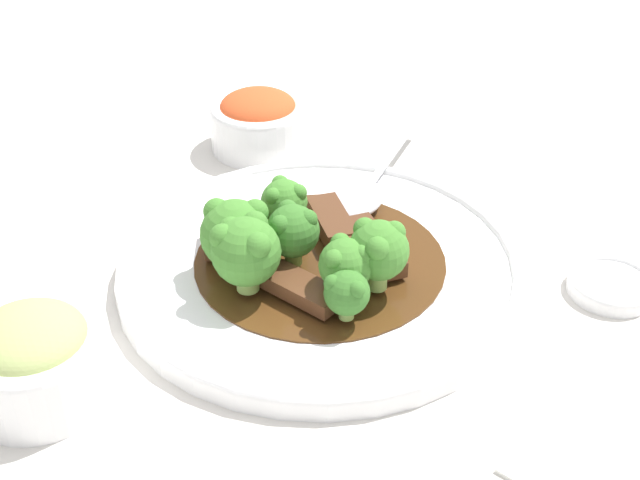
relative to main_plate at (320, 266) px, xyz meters
The scene contains 18 objects.
ground_plane 0.01m from the main_plate, ahead, with size 4.00×4.00×0.00m, color silver.
main_plate is the anchor object (origin of this frame).
beef_strip_0 0.07m from the main_plate, 59.82° to the right, with size 0.06×0.06×0.02m.
beef_strip_1 0.04m from the main_plate, 137.46° to the left, with size 0.06×0.08×0.01m.
beef_strip_2 0.05m from the main_plate, 28.86° to the left, with size 0.03×0.06×0.01m.
beef_strip_3 0.04m from the main_plate, 150.69° to the right, with size 0.05×0.07×0.01m.
broccoli_floret_0 0.06m from the main_plate, 102.95° to the right, with size 0.04×0.04×0.04m.
broccoli_floret_1 0.07m from the main_plate, 88.01° to the left, with size 0.04×0.04×0.05m.
broccoli_floret_2 0.08m from the main_plate, 57.19° to the left, with size 0.03×0.03×0.04m.
broccoli_floret_3 0.07m from the main_plate, 62.90° to the left, with size 0.04×0.04×0.05m.
broccoli_floret_4 0.07m from the main_plate, 34.13° to the right, with size 0.05×0.05×0.06m.
broccoli_floret_5 0.08m from the main_plate, ahead, with size 0.05×0.05×0.06m.
broccoli_floret_6 0.04m from the main_plate, 24.21° to the right, with size 0.04×0.04×0.05m.
serving_spoon 0.10m from the main_plate, 159.61° to the right, with size 0.20×0.09×0.01m.
side_bowl_kimchi 0.22m from the main_plate, 121.21° to the right, with size 0.09×0.09×0.06m.
side_bowl_appetizer 0.22m from the main_plate, 11.47° to the right, with size 0.09×0.09×0.06m.
sauce_dish 0.22m from the main_plate, 128.08° to the left, with size 0.07×0.07×0.01m.
paper_napkin 0.25m from the main_plate, 89.35° to the left, with size 0.14×0.09×0.01m.
Camera 1 is at (0.40, 0.38, 0.41)m, focal length 50.00 mm.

